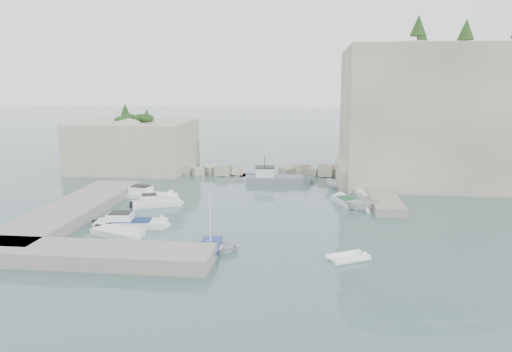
# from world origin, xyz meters

# --- Properties ---
(ground) EXTENTS (400.00, 400.00, 0.00)m
(ground) POSITION_xyz_m (0.00, 0.00, 0.00)
(ground) COLOR #3F5F5F
(ground) RESTS_ON ground
(cliff_east) EXTENTS (26.00, 22.00, 17.00)m
(cliff_east) POSITION_xyz_m (23.00, 23.00, 8.50)
(cliff_east) COLOR beige
(cliff_east) RESTS_ON ground
(cliff_terrace) EXTENTS (8.00, 10.00, 2.50)m
(cliff_terrace) POSITION_xyz_m (13.00, 18.00, 1.25)
(cliff_terrace) COLOR beige
(cliff_terrace) RESTS_ON ground
(outcrop_west) EXTENTS (16.00, 14.00, 7.00)m
(outcrop_west) POSITION_xyz_m (-20.00, 25.00, 3.50)
(outcrop_west) COLOR beige
(outcrop_west) RESTS_ON ground
(quay_west) EXTENTS (5.00, 24.00, 1.10)m
(quay_west) POSITION_xyz_m (-17.00, -1.00, 0.55)
(quay_west) COLOR #9E9689
(quay_west) RESTS_ON ground
(quay_south) EXTENTS (18.00, 4.00, 1.10)m
(quay_south) POSITION_xyz_m (-10.00, -12.50, 0.55)
(quay_south) COLOR #9E9689
(quay_south) RESTS_ON ground
(ledge_east) EXTENTS (3.00, 16.00, 0.80)m
(ledge_east) POSITION_xyz_m (13.50, 10.00, 0.40)
(ledge_east) COLOR #9E9689
(ledge_east) RESTS_ON ground
(breakwater) EXTENTS (28.00, 3.00, 1.40)m
(breakwater) POSITION_xyz_m (-1.00, 22.00, 0.70)
(breakwater) COLOR beige
(breakwater) RESTS_ON ground
(motorboat_a) EXTENTS (7.23, 3.45, 1.40)m
(motorboat_a) POSITION_xyz_m (-12.18, 7.30, 0.00)
(motorboat_a) COLOR white
(motorboat_a) RESTS_ON ground
(motorboat_d) EXTENTS (7.11, 2.84, 1.40)m
(motorboat_d) POSITION_xyz_m (-10.14, -3.62, 0.00)
(motorboat_d) COLOR white
(motorboat_d) RESTS_ON ground
(motorboat_b) EXTENTS (5.68, 3.78, 1.40)m
(motorboat_b) POSITION_xyz_m (-10.18, 3.89, 0.00)
(motorboat_b) COLOR white
(motorboat_b) RESTS_ON ground
(motorboat_e) EXTENTS (5.20, 3.68, 0.70)m
(motorboat_e) POSITION_xyz_m (-10.33, -6.30, 0.00)
(motorboat_e) COLOR white
(motorboat_e) RESTS_ON ground
(rowboat) EXTENTS (4.87, 3.68, 0.95)m
(rowboat) POSITION_xyz_m (-1.76, -9.29, 0.00)
(rowboat) COLOR white
(rowboat) RESTS_ON ground
(inflatable_dinghy) EXTENTS (3.57, 2.93, 0.44)m
(inflatable_dinghy) POSITION_xyz_m (8.53, -9.99, 0.00)
(inflatable_dinghy) COLOR white
(inflatable_dinghy) RESTS_ON ground
(tender_east_a) EXTENTS (4.28, 3.86, 1.99)m
(tender_east_a) POSITION_xyz_m (11.00, 4.69, 0.00)
(tender_east_a) COLOR white
(tender_east_a) RESTS_ON ground
(tender_east_b) EXTENTS (3.26, 5.05, 0.70)m
(tender_east_b) POSITION_xyz_m (9.55, 7.10, 0.00)
(tender_east_b) COLOR white
(tender_east_b) RESTS_ON ground
(tender_east_c) EXTENTS (2.75, 5.54, 0.70)m
(tender_east_c) POSITION_xyz_m (11.81, 11.25, 0.00)
(tender_east_c) COLOR white
(tender_east_c) RESTS_ON ground
(tender_east_d) EXTENTS (4.07, 2.22, 1.49)m
(tender_east_d) POSITION_xyz_m (9.44, 14.54, 0.00)
(tender_east_d) COLOR white
(tender_east_d) RESTS_ON ground
(work_boat) EXTENTS (9.23, 3.75, 2.20)m
(work_boat) POSITION_xyz_m (1.47, 17.34, 0.00)
(work_boat) COLOR slate
(work_boat) RESTS_ON ground
(rowboat_mast) EXTENTS (0.10, 0.10, 4.20)m
(rowboat_mast) POSITION_xyz_m (-1.76, -9.29, 2.57)
(rowboat_mast) COLOR white
(rowboat_mast) RESTS_ON rowboat
(vegetation) EXTENTS (53.48, 13.88, 13.40)m
(vegetation) POSITION_xyz_m (17.83, 24.40, 17.93)
(vegetation) COLOR #1E4219
(vegetation) RESTS_ON ground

